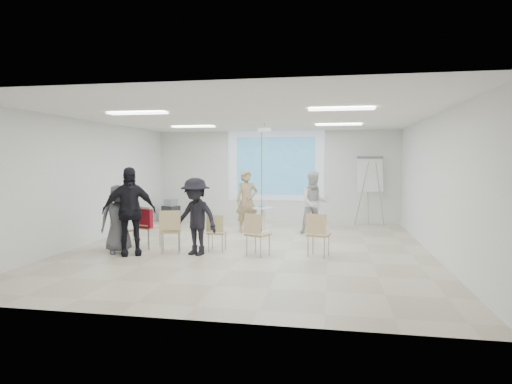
% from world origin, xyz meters
% --- Properties ---
extents(floor, '(8.00, 9.00, 0.10)m').
position_xyz_m(floor, '(0.00, 0.00, -0.05)').
color(floor, beige).
rests_on(floor, ground).
extents(ceiling, '(8.00, 9.00, 0.10)m').
position_xyz_m(ceiling, '(0.00, 0.00, 3.05)').
color(ceiling, white).
rests_on(ceiling, wall_back).
extents(wall_back, '(8.00, 0.10, 3.00)m').
position_xyz_m(wall_back, '(0.00, 4.55, 1.50)').
color(wall_back, silver).
rests_on(wall_back, floor).
extents(wall_left, '(0.10, 9.00, 3.00)m').
position_xyz_m(wall_left, '(-4.05, 0.00, 1.50)').
color(wall_left, silver).
rests_on(wall_left, floor).
extents(wall_right, '(0.10, 9.00, 3.00)m').
position_xyz_m(wall_right, '(4.05, 0.00, 1.50)').
color(wall_right, silver).
rests_on(wall_right, floor).
extents(projection_halo, '(3.20, 0.01, 2.30)m').
position_xyz_m(projection_halo, '(0.00, 4.49, 1.85)').
color(projection_halo, silver).
rests_on(projection_halo, wall_back).
extents(projection_image, '(2.60, 0.01, 1.90)m').
position_xyz_m(projection_image, '(0.00, 4.47, 1.85)').
color(projection_image, teal).
rests_on(projection_image, wall_back).
extents(pedestal_table, '(0.75, 0.75, 0.73)m').
position_xyz_m(pedestal_table, '(-0.06, 2.22, 0.41)').
color(pedestal_table, white).
rests_on(pedestal_table, floor).
extents(player_left, '(0.86, 0.75, 1.98)m').
position_xyz_m(player_left, '(-0.52, 2.25, 0.99)').
color(player_left, tan).
rests_on(player_left, floor).
extents(player_right, '(1.09, 0.96, 1.91)m').
position_xyz_m(player_right, '(1.38, 2.32, 0.96)').
color(player_right, silver).
rests_on(player_right, floor).
extents(controller_left, '(0.10, 0.14, 0.04)m').
position_xyz_m(controller_left, '(-0.34, 2.50, 1.30)').
color(controller_left, silver).
rests_on(controller_left, player_left).
extents(controller_right, '(0.08, 0.14, 0.04)m').
position_xyz_m(controller_right, '(1.20, 2.57, 1.29)').
color(controller_right, silver).
rests_on(controller_right, player_right).
extents(chair_far_left, '(0.52, 0.53, 0.83)m').
position_xyz_m(chair_far_left, '(-2.91, -0.58, 0.49)').
color(chair_far_left, tan).
rests_on(chair_far_left, floor).
extents(chair_left_mid, '(0.59, 0.61, 0.98)m').
position_xyz_m(chair_left_mid, '(-2.37, -0.42, 0.58)').
color(chair_left_mid, tan).
rests_on(chair_left_mid, floor).
extents(chair_left_inner, '(0.57, 0.60, 0.96)m').
position_xyz_m(chair_left_inner, '(-1.60, -0.85, 0.57)').
color(chair_left_inner, tan).
rests_on(chair_left_inner, floor).
extents(chair_center, '(0.39, 0.42, 0.83)m').
position_xyz_m(chair_center, '(-0.67, -0.47, 0.49)').
color(chair_center, tan).
rests_on(chair_center, floor).
extents(chair_right_inner, '(0.57, 0.59, 0.92)m').
position_xyz_m(chair_right_inner, '(0.28, -0.79, 0.54)').
color(chair_right_inner, tan).
rests_on(chair_right_inner, floor).
extents(chair_right_far, '(0.54, 0.56, 0.93)m').
position_xyz_m(chair_right_far, '(1.56, -0.63, 0.55)').
color(chair_right_far, tan).
rests_on(chair_right_far, floor).
extents(red_jacket, '(0.46, 0.24, 0.43)m').
position_xyz_m(red_jacket, '(-2.34, -0.56, 0.72)').
color(red_jacket, maroon).
rests_on(red_jacket, chair_left_mid).
extents(laptop, '(0.41, 0.35, 0.03)m').
position_xyz_m(laptop, '(-1.62, -0.75, 0.51)').
color(laptop, black).
rests_on(laptop, chair_left_inner).
extents(audience_left, '(1.47, 1.29, 2.17)m').
position_xyz_m(audience_left, '(-2.42, -1.10, 1.08)').
color(audience_left, black).
rests_on(audience_left, floor).
extents(audience_mid, '(1.37, 1.04, 1.88)m').
position_xyz_m(audience_mid, '(-1.02, -0.85, 0.94)').
color(audience_mid, black).
rests_on(audience_mid, floor).
extents(audience_outer, '(0.98, 0.89, 1.68)m').
position_xyz_m(audience_outer, '(-2.76, -0.95, 0.84)').
color(audience_outer, '#58585D').
rests_on(audience_outer, floor).
extents(flipchart_easel, '(0.92, 0.71, 2.16)m').
position_xyz_m(flipchart_easel, '(3.01, 4.06, 1.59)').
color(flipchart_easel, gray).
rests_on(flipchart_easel, floor).
extents(av_cart, '(0.62, 0.57, 0.75)m').
position_xyz_m(av_cart, '(-3.40, 3.77, 0.35)').
color(av_cart, black).
rests_on(av_cart, floor).
extents(ceiling_projector, '(0.30, 0.25, 3.00)m').
position_xyz_m(ceiling_projector, '(0.10, 1.49, 2.69)').
color(ceiling_projector, white).
rests_on(ceiling_projector, ceiling).
extents(fluor_panel_nw, '(1.20, 0.30, 0.02)m').
position_xyz_m(fluor_panel_nw, '(-2.00, 2.00, 2.97)').
color(fluor_panel_nw, white).
rests_on(fluor_panel_nw, ceiling).
extents(fluor_panel_ne, '(1.20, 0.30, 0.02)m').
position_xyz_m(fluor_panel_ne, '(2.00, 2.00, 2.97)').
color(fluor_panel_ne, white).
rests_on(fluor_panel_ne, ceiling).
extents(fluor_panel_sw, '(1.20, 0.30, 0.02)m').
position_xyz_m(fluor_panel_sw, '(-2.00, -1.50, 2.97)').
color(fluor_panel_sw, white).
rests_on(fluor_panel_sw, ceiling).
extents(fluor_panel_se, '(1.20, 0.30, 0.02)m').
position_xyz_m(fluor_panel_se, '(2.00, -1.50, 2.97)').
color(fluor_panel_se, white).
rests_on(fluor_panel_se, ceiling).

